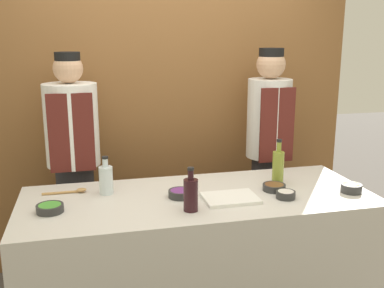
% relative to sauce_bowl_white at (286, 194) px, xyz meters
% --- Properties ---
extents(cabinet_wall, '(3.01, 0.18, 2.40)m').
position_rel_sauce_bowl_white_xyz_m(cabinet_wall, '(-0.49, 1.26, 0.29)').
color(cabinet_wall, brown).
rests_on(cabinet_wall, ground_plane).
extents(counter, '(2.10, 0.83, 0.89)m').
position_rel_sauce_bowl_white_xyz_m(counter, '(-0.49, 0.16, -0.47)').
color(counter, beige).
rests_on(counter, ground_plane).
extents(sauce_bowl_white, '(0.11, 0.11, 0.04)m').
position_rel_sauce_bowl_white_xyz_m(sauce_bowl_white, '(0.00, 0.00, 0.00)').
color(sauce_bowl_white, '#2D2D2D').
rests_on(sauce_bowl_white, counter).
extents(sauce_bowl_purple, '(0.14, 0.14, 0.04)m').
position_rel_sauce_bowl_white_xyz_m(sauce_bowl_purple, '(-0.60, 0.16, -0.00)').
color(sauce_bowl_purple, '#2D2D2D').
rests_on(sauce_bowl_purple, counter).
extents(sauce_bowl_yellow, '(0.13, 0.13, 0.05)m').
position_rel_sauce_bowl_white_xyz_m(sauce_bowl_yellow, '(0.44, 0.00, 0.00)').
color(sauce_bowl_yellow, '#2D2D2D').
rests_on(sauce_bowl_yellow, counter).
extents(sauce_bowl_brown, '(0.14, 0.14, 0.04)m').
position_rel_sauce_bowl_white_xyz_m(sauce_bowl_brown, '(-0.01, 0.14, -0.00)').
color(sauce_bowl_brown, '#2D2D2D').
rests_on(sauce_bowl_brown, counter).
extents(sauce_bowl_green, '(0.15, 0.15, 0.04)m').
position_rel_sauce_bowl_white_xyz_m(sauce_bowl_green, '(-1.34, 0.10, -0.00)').
color(sauce_bowl_green, '#2D2D2D').
rests_on(sauce_bowl_green, counter).
extents(cutting_board, '(0.31, 0.24, 0.02)m').
position_rel_sauce_bowl_white_xyz_m(cutting_board, '(-0.32, 0.05, -0.01)').
color(cutting_board, white).
rests_on(cutting_board, counter).
extents(bottle_oil, '(0.07, 0.07, 0.30)m').
position_rel_sauce_bowl_white_xyz_m(bottle_oil, '(0.06, 0.26, 0.09)').
color(bottle_oil, olive).
rests_on(bottle_oil, counter).
extents(bottle_clear, '(0.08, 0.08, 0.23)m').
position_rel_sauce_bowl_white_xyz_m(bottle_clear, '(-1.02, 0.33, 0.07)').
color(bottle_clear, silver).
rests_on(bottle_clear, counter).
extents(bottle_wine, '(0.08, 0.08, 0.25)m').
position_rel_sauce_bowl_white_xyz_m(bottle_wine, '(-0.59, -0.06, 0.07)').
color(bottle_wine, black).
rests_on(bottle_wine, counter).
extents(wooden_spoon, '(0.26, 0.05, 0.03)m').
position_rel_sauce_bowl_white_xyz_m(wooden_spoon, '(-1.23, 0.39, -0.01)').
color(wooden_spoon, '#B2844C').
rests_on(wooden_spoon, counter).
extents(chef_left, '(0.37, 0.37, 1.72)m').
position_rel_sauce_bowl_white_xyz_m(chef_left, '(-1.22, 0.85, 0.02)').
color(chef_left, '#28282D').
rests_on(chef_left, ground_plane).
extents(chef_right, '(0.33, 0.33, 1.74)m').
position_rel_sauce_bowl_white_xyz_m(chef_right, '(0.24, 0.85, 0.04)').
color(chef_right, '#28282D').
rests_on(chef_right, ground_plane).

